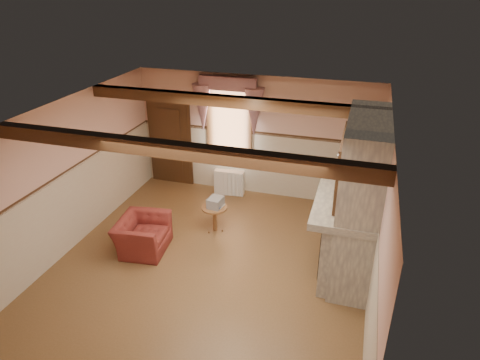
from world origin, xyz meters
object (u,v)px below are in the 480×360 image
(side_table, at_px, (215,219))
(radiator, at_px, (229,182))
(oil_lamp, at_px, (351,180))
(armchair, at_px, (143,235))
(mantel_clock, at_px, (352,174))
(bowl, at_px, (349,191))

(side_table, bearing_deg, radiator, 97.49)
(oil_lamp, bearing_deg, side_table, 177.03)
(armchair, bearing_deg, radiator, -24.86)
(armchair, distance_m, side_table, 1.48)
(armchair, bearing_deg, side_table, -53.21)
(armchair, relative_size, mantel_clock, 4.12)
(mantel_clock, height_order, oil_lamp, oil_lamp)
(bowl, height_order, oil_lamp, oil_lamp)
(radiator, bearing_deg, side_table, -86.73)
(radiator, xyz_separation_m, bowl, (2.77, -1.94, 1.16))
(side_table, height_order, oil_lamp, oil_lamp)
(armchair, relative_size, bowl, 3.19)
(radiator, relative_size, mantel_clock, 2.92)
(radiator, relative_size, bowl, 2.26)
(armchair, relative_size, oil_lamp, 3.53)
(bowl, relative_size, mantel_clock, 1.29)
(mantel_clock, bearing_deg, bowl, -90.00)
(side_table, distance_m, bowl, 2.84)
(side_table, bearing_deg, oil_lamp, -2.97)
(side_table, bearing_deg, bowl, -7.49)
(radiator, bearing_deg, armchair, -112.43)
(mantel_clock, distance_m, oil_lamp, 0.38)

